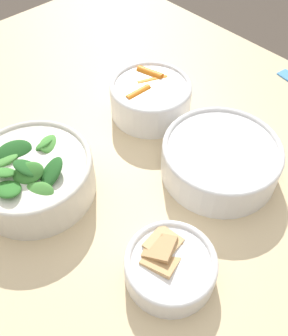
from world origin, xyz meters
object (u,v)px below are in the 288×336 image
at_px(bowl_carrots, 151,97).
at_px(bowl_beans_hotdog, 220,160).
at_px(bowl_greens, 33,175).
at_px(bowl_cookies, 170,265).

bearing_deg(bowl_carrots, bowl_beans_hotdog, -6.16).
height_order(bowl_greens, bowl_cookies, bowl_greens).
relative_size(bowl_greens, bowl_beans_hotdog, 0.98).
bearing_deg(bowl_carrots, bowl_greens, -87.07).
relative_size(bowl_carrots, bowl_cookies, 1.22).
bearing_deg(bowl_beans_hotdog, bowl_cookies, -69.09).
height_order(bowl_greens, bowl_beans_hotdog, bowl_greens).
relative_size(bowl_carrots, bowl_greens, 0.80).
bearing_deg(bowl_greens, bowl_carrots, 92.93).
relative_size(bowl_carrots, bowl_beans_hotdog, 0.79).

